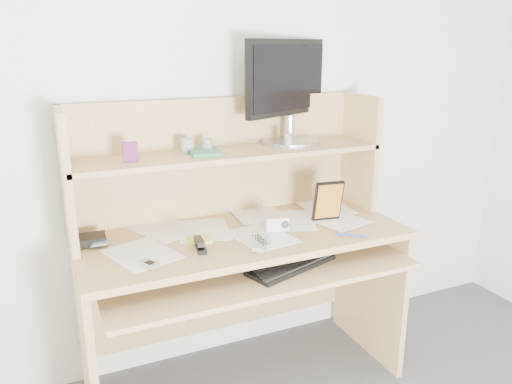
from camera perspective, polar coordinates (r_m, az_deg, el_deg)
name	(u,v)px	position (r m, az deg, el deg)	size (l,w,h in m)	color
back_wall	(216,108)	(2.33, -4.57, 9.54)	(3.60, 0.04, 2.50)	silver
desk	(237,238)	(2.25, -2.19, -5.31)	(1.40, 0.70, 1.30)	tan
paper_clutter	(244,232)	(2.16, -1.41, -4.59)	(1.32, 0.54, 0.01)	white
keyboard	(291,264)	(2.08, 4.06, -8.21)	(0.42, 0.26, 0.03)	black
tv_remote	(261,242)	(2.02, 0.54, -5.78)	(0.05, 0.16, 0.02)	gray
flip_phone	(149,263)	(1.87, -12.10, -7.96)	(0.04, 0.08, 0.02)	#A2A3A5
stapler	(200,243)	(1.99, -6.41, -5.87)	(0.03, 0.12, 0.04)	black
wallet	(90,239)	(2.14, -18.42, -5.17)	(0.12, 0.10, 0.03)	black
sticky_note_pad	(199,240)	(2.08, -6.49, -5.45)	(0.09, 0.09, 0.01)	yellow
digital_camera	(277,224)	(2.16, 2.41, -3.64)	(0.10, 0.04, 0.06)	silver
game_case	(328,201)	(2.28, 8.23, -1.01)	(0.13, 0.01, 0.19)	black
blue_pen	(351,235)	(2.15, 10.78, -4.84)	(0.01, 0.01, 0.13)	#1847B4
card_box	(130,152)	(2.04, -14.16, 4.46)	(0.06, 0.02, 0.08)	maroon
shelf_book	(204,152)	(2.15, -5.97, 4.61)	(0.12, 0.17, 0.02)	#327F56
chip_stack_a	(189,146)	(2.17, -7.64, 5.25)	(0.05, 0.05, 0.06)	black
chip_stack_b	(186,146)	(2.16, -8.06, 5.24)	(0.04, 0.04, 0.07)	white
chip_stack_c	(207,146)	(2.18, -5.59, 5.30)	(0.05, 0.05, 0.06)	black
chip_stack_d	(288,140)	(2.27, 3.70, 5.91)	(0.04, 0.04, 0.07)	white
monitor	(289,89)	(2.37, 3.74, 11.71)	(0.52, 0.30, 0.47)	#9B9A9F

